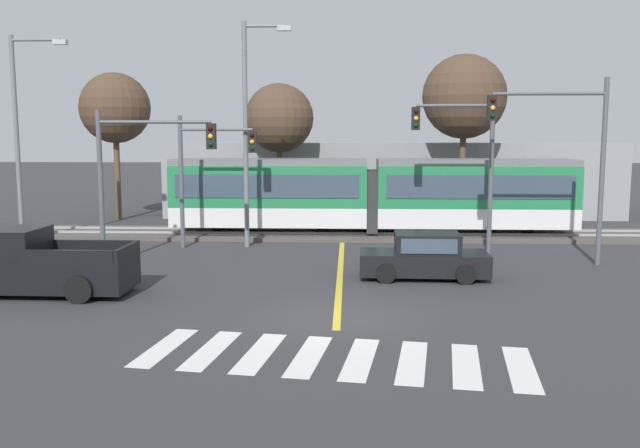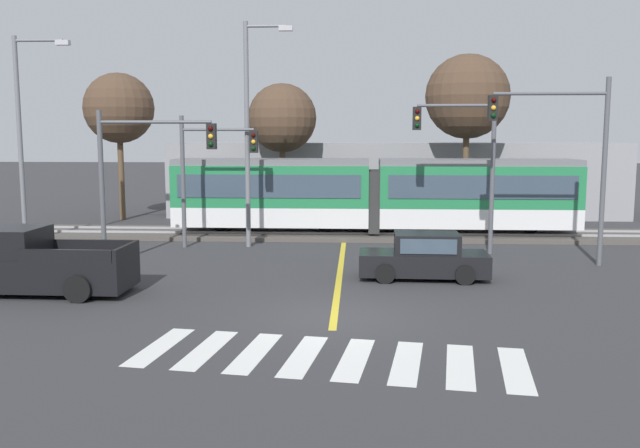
% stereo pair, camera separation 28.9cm
% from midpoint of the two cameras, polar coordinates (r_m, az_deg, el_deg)
% --- Properties ---
extents(ground_plane, '(200.00, 200.00, 0.00)m').
position_cam_midpoint_polar(ground_plane, '(17.78, 1.66, -7.85)').
color(ground_plane, '#333335').
extents(track_bed, '(120.00, 4.00, 0.18)m').
position_cam_midpoint_polar(track_bed, '(31.76, 2.35, -0.87)').
color(track_bed, '#4C4742').
rests_on(track_bed, ground).
extents(rail_near, '(120.00, 0.08, 0.10)m').
position_cam_midpoint_polar(rail_near, '(31.02, 2.33, -0.80)').
color(rail_near, '#939399').
rests_on(rail_near, track_bed).
extents(rail_far, '(120.00, 0.08, 0.10)m').
position_cam_midpoint_polar(rail_far, '(32.45, 2.37, -0.44)').
color(rail_far, '#939399').
rests_on(rail_far, track_bed).
extents(light_rail_tram, '(18.50, 2.64, 3.43)m').
position_cam_midpoint_polar(light_rail_tram, '(31.53, 4.81, 2.64)').
color(light_rail_tram, silver).
rests_on(light_rail_tram, track_bed).
extents(crosswalk_stripe_0, '(0.94, 2.85, 0.01)m').
position_cam_midpoint_polar(crosswalk_stripe_0, '(15.78, -12.81, -10.02)').
color(crosswalk_stripe_0, silver).
rests_on(crosswalk_stripe_0, ground).
extents(crosswalk_stripe_1, '(0.94, 2.85, 0.01)m').
position_cam_midpoint_polar(crosswalk_stripe_1, '(15.38, -9.00, -10.39)').
color(crosswalk_stripe_1, silver).
rests_on(crosswalk_stripe_1, ground).
extents(crosswalk_stripe_2, '(0.94, 2.85, 0.01)m').
position_cam_midpoint_polar(crosswalk_stripe_2, '(15.05, -4.99, -10.73)').
color(crosswalk_stripe_2, silver).
rests_on(crosswalk_stripe_2, ground).
extents(crosswalk_stripe_3, '(0.94, 2.85, 0.01)m').
position_cam_midpoint_polar(crosswalk_stripe_3, '(14.80, -0.82, -11.02)').
color(crosswalk_stripe_3, silver).
rests_on(crosswalk_stripe_3, ground).
extents(crosswalk_stripe_4, '(0.94, 2.85, 0.01)m').
position_cam_midpoint_polar(crosswalk_stripe_4, '(14.62, 3.49, -11.27)').
color(crosswalk_stripe_4, silver).
rests_on(crosswalk_stripe_4, ground).
extents(crosswalk_stripe_5, '(0.94, 2.85, 0.01)m').
position_cam_midpoint_polar(crosswalk_stripe_5, '(14.53, 7.88, -11.46)').
color(crosswalk_stripe_5, silver).
rests_on(crosswalk_stripe_5, ground).
extents(crosswalk_stripe_6, '(0.94, 2.85, 0.01)m').
position_cam_midpoint_polar(crosswalk_stripe_6, '(14.51, 12.31, -11.58)').
color(crosswalk_stripe_6, silver).
rests_on(crosswalk_stripe_6, ground).
extents(crosswalk_stripe_7, '(0.94, 2.85, 0.01)m').
position_cam_midpoint_polar(crosswalk_stripe_7, '(14.58, 16.72, -11.63)').
color(crosswalk_stripe_7, silver).
rests_on(crosswalk_stripe_7, ground).
extents(lane_centre_line, '(0.20, 13.50, 0.01)m').
position_cam_midpoint_polar(lane_centre_line, '(23.15, 2.03, -4.22)').
color(lane_centre_line, gold).
rests_on(lane_centre_line, ground).
extents(sedan_crossing, '(4.24, 2.00, 1.52)m').
position_cam_midpoint_polar(sedan_crossing, '(22.58, 9.10, -2.82)').
color(sedan_crossing, black).
rests_on(sedan_crossing, ground).
extents(pickup_truck, '(5.43, 2.30, 1.98)m').
position_cam_midpoint_polar(pickup_truck, '(21.82, -22.44, -3.27)').
color(pickup_truck, black).
rests_on(pickup_truck, ground).
extents(traffic_light_far_right, '(3.25, 0.38, 6.29)m').
position_cam_midpoint_polar(traffic_light_far_right, '(27.36, 12.53, 6.08)').
color(traffic_light_far_right, '#515459').
rests_on(traffic_light_far_right, ground).
extents(traffic_light_far_left, '(3.25, 0.38, 5.51)m').
position_cam_midpoint_polar(traffic_light_far_left, '(28.51, -9.02, 5.11)').
color(traffic_light_far_left, '#515459').
rests_on(traffic_light_far_left, ground).
extents(traffic_light_mid_left, '(4.25, 0.38, 5.58)m').
position_cam_midpoint_polar(traffic_light_mid_left, '(24.81, -14.40, 5.04)').
color(traffic_light_mid_left, '#515459').
rests_on(traffic_light_mid_left, ground).
extents(traffic_light_mid_right, '(4.25, 0.38, 6.74)m').
position_cam_midpoint_polar(traffic_light_mid_right, '(25.86, 20.36, 6.36)').
color(traffic_light_mid_right, '#515459').
rests_on(traffic_light_mid_right, ground).
extents(street_lamp_west, '(2.45, 0.28, 8.81)m').
position_cam_midpoint_polar(street_lamp_west, '(31.41, -23.38, 7.46)').
color(street_lamp_west, slate).
rests_on(street_lamp_west, ground).
extents(street_lamp_centre, '(2.02, 0.28, 9.31)m').
position_cam_midpoint_polar(street_lamp_centre, '(28.48, -5.55, 8.50)').
color(street_lamp_centre, slate).
rests_on(street_lamp_centre, ground).
extents(bare_tree_far_west, '(3.84, 3.84, 8.10)m').
position_cam_midpoint_polar(bare_tree_far_west, '(39.24, -16.38, 9.30)').
color(bare_tree_far_west, brown).
rests_on(bare_tree_far_west, ground).
extents(bare_tree_west, '(3.61, 3.61, 7.41)m').
position_cam_midpoint_polar(bare_tree_west, '(36.05, -2.97, 8.86)').
color(bare_tree_west, brown).
rests_on(bare_tree_west, ground).
extents(bare_tree_east, '(4.31, 4.31, 8.82)m').
position_cam_midpoint_polar(bare_tree_east, '(36.02, 12.53, 10.39)').
color(bare_tree_east, brown).
rests_on(bare_tree_east, ground).
extents(building_backdrop_far, '(25.95, 6.00, 4.27)m').
position_cam_midpoint_polar(building_backdrop_far, '(40.76, 6.38, 3.83)').
color(building_backdrop_far, gray).
rests_on(building_backdrop_far, ground).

